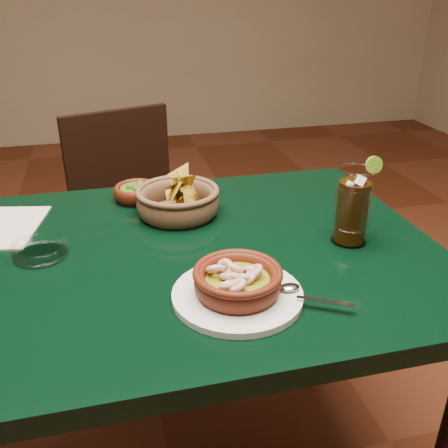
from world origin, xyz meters
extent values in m
cube|color=black|center=(0.00, 0.00, 0.73)|extent=(1.20, 0.80, 0.04)
cylinder|color=black|center=(0.54, 0.34, 0.35)|extent=(0.06, 0.06, 0.71)
cube|color=black|center=(0.02, 0.64, 0.43)|extent=(0.51, 0.51, 0.04)
cylinder|color=black|center=(-0.09, 0.42, 0.21)|extent=(0.03, 0.03, 0.43)
cylinder|color=black|center=(0.24, 0.53, 0.21)|extent=(0.03, 0.03, 0.43)
cylinder|color=black|center=(-0.20, 0.75, 0.21)|extent=(0.03, 0.03, 0.43)
cylinder|color=black|center=(0.13, 0.86, 0.21)|extent=(0.03, 0.03, 0.43)
cube|color=black|center=(-0.04, 0.81, 0.66)|extent=(0.37, 0.15, 0.42)
cylinder|color=silver|center=(0.12, -0.20, 0.76)|extent=(0.24, 0.24, 0.01)
cylinder|color=#471509|center=(0.12, -0.20, 0.77)|extent=(0.14, 0.14, 0.01)
torus|color=#471509|center=(0.12, -0.20, 0.78)|extent=(0.18, 0.18, 0.04)
torus|color=#471509|center=(0.12, -0.20, 0.80)|extent=(0.16, 0.16, 0.01)
cylinder|color=#6D6E12|center=(0.12, -0.20, 0.79)|extent=(0.12, 0.12, 0.01)
torus|color=beige|center=(0.15, -0.20, 0.80)|extent=(0.04, 0.04, 0.04)
torus|color=beige|center=(0.15, -0.19, 0.80)|extent=(0.05, 0.05, 0.03)
torus|color=beige|center=(0.12, -0.18, 0.80)|extent=(0.05, 0.05, 0.04)
torus|color=beige|center=(0.10, -0.17, 0.80)|extent=(0.04, 0.05, 0.04)
torus|color=beige|center=(0.08, -0.18, 0.80)|extent=(0.05, 0.04, 0.04)
torus|color=beige|center=(0.10, -0.20, 0.80)|extent=(0.05, 0.05, 0.04)
torus|color=beige|center=(0.10, -0.23, 0.80)|extent=(0.04, 0.04, 0.03)
torus|color=beige|center=(0.11, -0.24, 0.80)|extent=(0.04, 0.04, 0.03)
torus|color=beige|center=(0.13, -0.21, 0.80)|extent=(0.04, 0.04, 0.05)
torus|color=beige|center=(0.13, -0.21, 0.80)|extent=(0.04, 0.05, 0.04)
cube|color=silver|center=(0.26, -0.27, 0.77)|extent=(0.09, 0.06, 0.00)
ellipsoid|color=silver|center=(0.21, -0.22, 0.77)|extent=(0.04, 0.03, 0.01)
cylinder|color=brown|center=(0.07, 0.18, 0.75)|extent=(0.17, 0.17, 0.01)
torus|color=brown|center=(0.07, 0.18, 0.78)|extent=(0.23, 0.23, 0.06)
torus|color=brown|center=(0.07, 0.18, 0.81)|extent=(0.20, 0.20, 0.01)
cone|color=#BA9123|center=(0.07, 0.18, 0.82)|extent=(0.07, 0.08, 0.10)
cone|color=#BA9123|center=(0.08, 0.18, 0.82)|extent=(0.09, 0.06, 0.08)
cone|color=#BA9123|center=(0.06, 0.16, 0.82)|extent=(0.05, 0.10, 0.09)
cone|color=#BA9123|center=(0.09, 0.22, 0.83)|extent=(0.10, 0.05, 0.09)
cone|color=#BA9123|center=(0.08, 0.17, 0.83)|extent=(0.10, 0.07, 0.08)
cone|color=#BA9123|center=(0.08, 0.17, 0.80)|extent=(0.04, 0.09, 0.09)
cone|color=#BA9123|center=(0.12, 0.15, 0.79)|extent=(0.03, 0.10, 0.09)
cone|color=#BA9123|center=(0.07, 0.19, 0.82)|extent=(0.08, 0.10, 0.07)
cone|color=#BA9123|center=(0.10, 0.17, 0.82)|extent=(0.07, 0.08, 0.08)
cone|color=#BA9123|center=(0.06, 0.18, 0.81)|extent=(0.07, 0.08, 0.03)
cone|color=#BA9123|center=(0.07, 0.18, 0.81)|extent=(0.04, 0.10, 0.10)
cone|color=#BA9123|center=(0.10, 0.18, 0.83)|extent=(0.10, 0.06, 0.09)
cone|color=#BA9123|center=(0.10, 0.13, 0.79)|extent=(0.08, 0.06, 0.09)
cone|color=#BA9123|center=(0.07, 0.17, 0.83)|extent=(0.09, 0.08, 0.06)
cone|color=#BA9123|center=(0.08, 0.17, 0.84)|extent=(0.03, 0.08, 0.08)
cone|color=#BA9123|center=(0.08, 0.18, 0.80)|extent=(0.07, 0.10, 0.07)
cylinder|color=#471509|center=(-0.02, 0.30, 0.75)|extent=(0.10, 0.10, 0.01)
torus|color=#471509|center=(-0.02, 0.30, 0.77)|extent=(0.14, 0.14, 0.04)
cylinder|color=#294E0C|center=(-0.02, 0.30, 0.78)|extent=(0.08, 0.08, 0.01)
sphere|color=#294E0C|center=(0.00, 0.31, 0.79)|extent=(0.02, 0.02, 0.02)
sphere|color=#294E0C|center=(-0.01, 0.30, 0.79)|extent=(0.02, 0.02, 0.02)
sphere|color=#294E0C|center=(-0.03, 0.30, 0.79)|extent=(0.02, 0.02, 0.02)
sphere|color=#294E0C|center=(-0.02, 0.28, 0.79)|extent=(0.02, 0.02, 0.02)
sphere|color=#294E0C|center=(-0.01, 0.28, 0.79)|extent=(0.02, 0.02, 0.02)
cylinder|color=white|center=(0.41, -0.05, 0.75)|extent=(0.08, 0.08, 0.01)
torus|color=white|center=(0.41, -0.05, 0.83)|extent=(0.17, 0.17, 0.09)
cylinder|color=black|center=(0.41, -0.05, 0.82)|extent=(0.07, 0.07, 0.14)
cube|color=silver|center=(0.41, -0.04, 0.87)|extent=(0.02, 0.02, 0.02)
cube|color=silver|center=(0.40, -0.05, 0.88)|extent=(0.03, 0.03, 0.03)
cube|color=silver|center=(0.42, -0.06, 0.90)|extent=(0.03, 0.03, 0.03)
cube|color=silver|center=(0.42, -0.05, 0.86)|extent=(0.03, 0.03, 0.03)
cube|color=silver|center=(0.40, -0.04, 0.87)|extent=(0.03, 0.02, 0.03)
torus|color=white|center=(0.41, -0.05, 0.92)|extent=(0.08, 0.08, 0.00)
cylinder|color=#67A01E|center=(0.45, -0.05, 0.92)|extent=(0.04, 0.01, 0.04)
cylinder|color=white|center=(-0.24, 0.04, 0.75)|extent=(0.11, 0.11, 0.01)
torus|color=white|center=(-0.24, 0.04, 0.77)|extent=(0.13, 0.13, 0.03)
cube|color=beige|center=(-0.33, 0.20, 0.75)|extent=(0.21, 0.25, 0.00)
camera|label=1|loc=(-0.08, -0.92, 1.26)|focal=40.00mm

